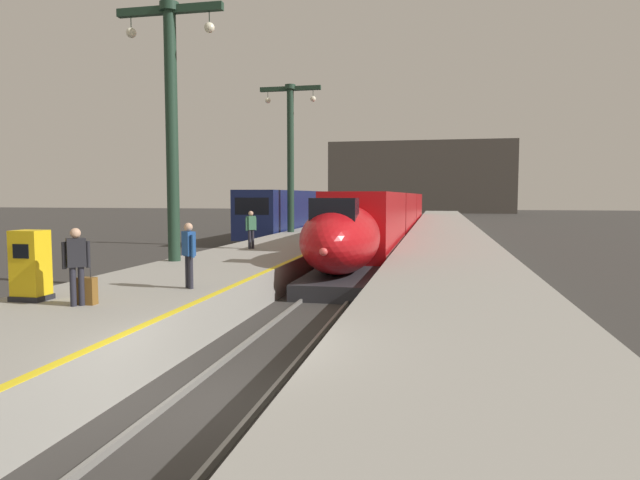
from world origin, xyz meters
name	(u,v)px	position (x,y,z in m)	size (l,w,h in m)	color
ground_plane	(216,406)	(0.00, 0.00, 0.00)	(260.00, 260.00, 0.00)	#33302D
platform_left	(311,243)	(-4.05, 24.75, 0.53)	(4.80, 110.00, 1.05)	gray
platform_right	(447,246)	(4.05, 24.75, 0.53)	(4.80, 110.00, 1.05)	gray
platform_left_safety_stripe	(348,235)	(-1.77, 24.75, 1.05)	(0.20, 107.80, 0.01)	yellow
rail_main_left	(370,248)	(-0.75, 27.50, 0.06)	(0.08, 110.00, 0.12)	slate
rail_main_right	(394,248)	(0.75, 27.50, 0.06)	(0.08, 110.00, 0.12)	slate
rail_secondary_left	(251,245)	(-8.85, 27.50, 0.06)	(0.08, 110.00, 0.12)	slate
rail_secondary_right	(272,246)	(-7.35, 27.50, 0.06)	(0.08, 110.00, 0.12)	slate
highspeed_train_main	(393,214)	(0.00, 36.40, 1.96)	(2.92, 56.83, 3.60)	#B20F14
regional_train_adjacent	(314,209)	(-8.10, 43.65, 2.13)	(2.85, 36.60, 3.80)	#141E4C
station_column_mid	(171,108)	(-5.90, 10.38, 6.57)	(4.00, 0.68, 9.17)	#1E3828
station_column_far	(290,144)	(-5.90, 26.88, 6.72)	(4.00, 0.68, 9.46)	#1E3828
passenger_near_edge	(76,260)	(-4.11, 2.25, 2.04)	(0.44, 0.42, 1.69)	#23232D
passenger_mid_platform	(251,227)	(-4.67, 15.39, 2.04)	(0.40, 0.48, 1.69)	#23232D
passenger_far_waiting	(189,250)	(-2.73, 4.87, 2.04)	(0.46, 0.41, 1.69)	#23232D
rolling_suitcase	(87,291)	(-4.00, 2.43, 1.35)	(0.40, 0.22, 0.98)	brown
ticket_machine_yellow	(31,268)	(-5.55, 2.61, 1.79)	(0.76, 0.62, 1.60)	yellow
terminus_back_wall	(420,177)	(0.00, 102.00, 7.00)	(36.00, 2.00, 14.00)	#4C4742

